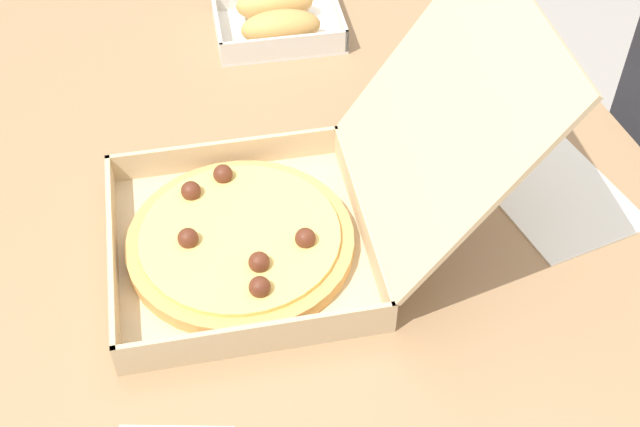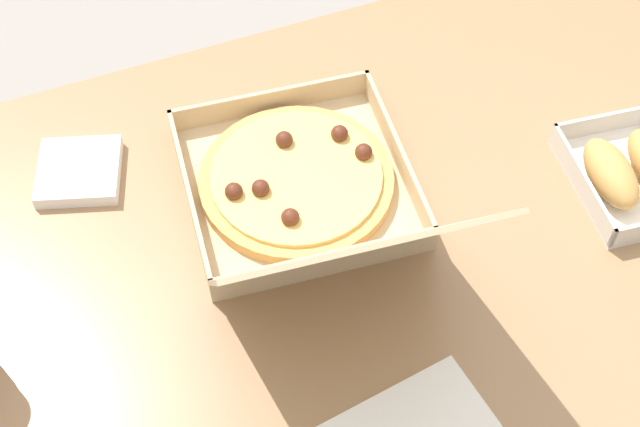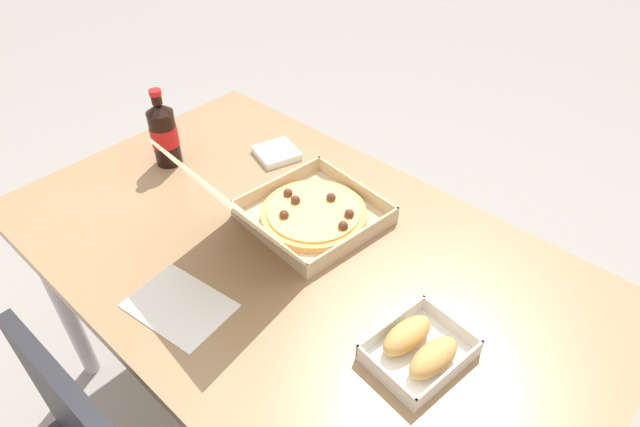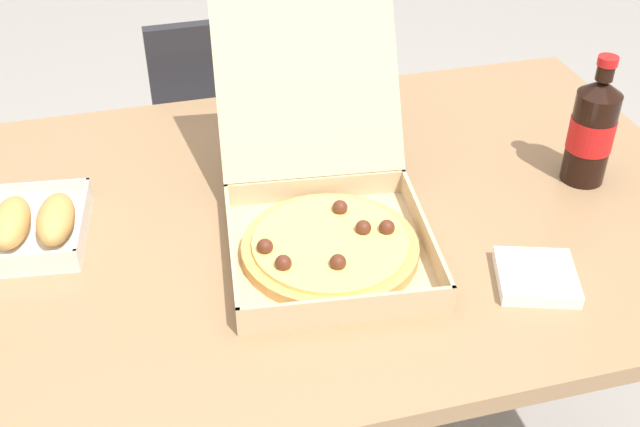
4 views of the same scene
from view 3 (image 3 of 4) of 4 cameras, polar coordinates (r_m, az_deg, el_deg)
name	(u,v)px [view 3 (image 3 of 4)]	position (r m, az deg, el deg)	size (l,w,h in m)	color
ground_plane	(303,415)	(1.83, -1.84, -20.49)	(10.00, 10.00, 0.00)	gray
dining_table	(297,274)	(1.30, -2.44, -6.44)	(1.44, 0.86, 0.72)	#997551
pizza_box_open	(301,212)	(1.29, -1.99, 0.12)	(0.34, 0.49, 0.29)	tan
bread_side_box	(420,348)	(1.06, 10.48, -13.80)	(0.17, 0.21, 0.06)	white
cola_bottle	(164,133)	(1.55, -16.16, 8.13)	(0.07, 0.07, 0.22)	black
paper_menu	(180,306)	(1.18, -14.59, -9.41)	(0.21, 0.15, 0.00)	white
napkin_pile	(277,153)	(1.56, -4.61, 6.39)	(0.11, 0.11, 0.02)	white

